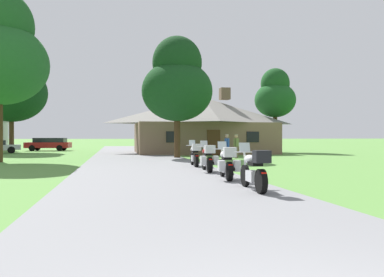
# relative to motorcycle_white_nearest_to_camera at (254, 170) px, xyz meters

# --- Properties ---
(ground_plane) EXTENTS (500.00, 500.00, 0.00)m
(ground_plane) POSITION_rel_motorcycle_white_nearest_to_camera_xyz_m (-2.24, 12.29, -0.62)
(ground_plane) COLOR #56893D
(asphalt_driveway) EXTENTS (6.40, 80.00, 0.06)m
(asphalt_driveway) POSITION_rel_motorcycle_white_nearest_to_camera_xyz_m (-2.24, 10.29, -0.59)
(asphalt_driveway) COLOR slate
(asphalt_driveway) RESTS_ON ground
(motorcycle_white_nearest_to_camera) EXTENTS (0.66, 2.08, 1.30)m
(motorcycle_white_nearest_to_camera) POSITION_rel_motorcycle_white_nearest_to_camera_xyz_m (0.00, 0.00, 0.00)
(motorcycle_white_nearest_to_camera) COLOR black
(motorcycle_white_nearest_to_camera) RESTS_ON asphalt_driveway
(motorcycle_white_second_in_row) EXTENTS (0.87, 2.08, 1.30)m
(motorcycle_white_second_in_row) POSITION_rel_motorcycle_white_nearest_to_camera_xyz_m (0.04, 2.73, -0.01)
(motorcycle_white_second_in_row) COLOR black
(motorcycle_white_second_in_row) RESTS_ON asphalt_driveway
(motorcycle_red_third_in_row) EXTENTS (0.80, 2.08, 1.30)m
(motorcycle_red_third_in_row) POSITION_rel_motorcycle_white_nearest_to_camera_xyz_m (0.09, 5.70, -0.01)
(motorcycle_red_third_in_row) COLOR black
(motorcycle_red_third_in_row) RESTS_ON asphalt_driveway
(motorcycle_white_farthest_in_row) EXTENTS (0.66, 2.08, 1.30)m
(motorcycle_white_farthest_in_row) POSITION_rel_motorcycle_white_nearest_to_camera_xyz_m (0.15, 8.67, 0.00)
(motorcycle_white_farthest_in_row) COLOR black
(motorcycle_white_farthest_in_row) RESTS_ON asphalt_driveway
(stone_lodge) EXTENTS (12.87, 8.93, 6.14)m
(stone_lodge) POSITION_rel_motorcycle_white_nearest_to_camera_xyz_m (4.20, 24.63, 2.08)
(stone_lodge) COLOR brown
(stone_lodge) RESTS_ON ground
(bystander_olive_shirt_near_lodge) EXTENTS (0.46, 0.39, 1.69)m
(bystander_olive_shirt_near_lodge) POSITION_rel_motorcycle_white_nearest_to_camera_xyz_m (4.69, 15.93, 0.33)
(bystander_olive_shirt_near_lodge) COLOR #75664C
(bystander_olive_shirt_near_lodge) RESTS_ON ground
(bystander_blue_shirt_beside_signpost) EXTENTS (0.25, 0.55, 1.69)m
(bystander_blue_shirt_beside_signpost) POSITION_rel_motorcycle_white_nearest_to_camera_xyz_m (3.63, 14.70, 0.33)
(bystander_blue_shirt_beside_signpost) COLOR navy
(bystander_blue_shirt_beside_signpost) RESTS_ON ground
(tree_by_lodge_front) EXTENTS (5.01, 5.01, 8.64)m
(tree_by_lodge_front) POSITION_rel_motorcycle_white_nearest_to_camera_xyz_m (0.55, 16.67, 4.73)
(tree_by_lodge_front) COLOR #422D19
(tree_by_lodge_front) RESTS_ON ground
(tree_left_far) EXTENTS (6.63, 6.63, 10.92)m
(tree_left_far) POSITION_rel_motorcycle_white_nearest_to_camera_xyz_m (-13.57, 29.30, 5.95)
(tree_left_far) COLOR #422D19
(tree_left_far) RESTS_ON ground
(tree_right_of_lodge) EXTENTS (4.06, 4.06, 8.33)m
(tree_right_of_lodge) POSITION_rel_motorcycle_white_nearest_to_camera_xyz_m (11.82, 25.43, 5.02)
(tree_right_of_lodge) COLOR #422D19
(tree_right_of_lodge) RESTS_ON ground
(parked_red_suv_far_left) EXTENTS (4.79, 2.39, 1.40)m
(parked_red_suv_far_left) POSITION_rel_motorcycle_white_nearest_to_camera_xyz_m (-10.86, 33.50, 0.16)
(parked_red_suv_far_left) COLOR maroon
(parked_red_suv_far_left) RESTS_ON ground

